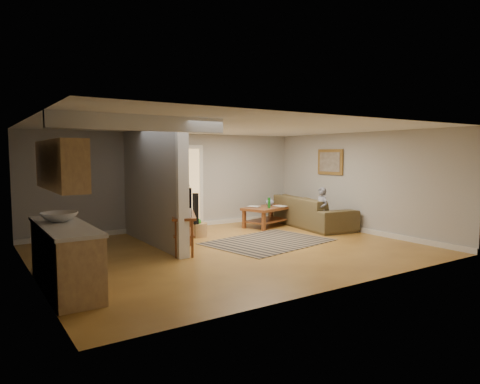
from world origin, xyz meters
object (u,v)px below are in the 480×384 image
Objects in this scene: child at (321,233)px; coffee_table at (268,211)px; speaker_right at (196,216)px; toddler at (175,240)px; sofa at (310,226)px; toy_basket at (197,229)px; tv_console at (184,218)px; speaker_left at (169,222)px.

coffee_table is at bearing -154.63° from child.
toddler is at bearing 173.08° from speaker_right.
coffee_table reaches higher than sofa.
speaker_right is 0.39m from toy_basket.
tv_console reaches higher than toddler.
toddler is (-0.51, 0.04, -0.53)m from speaker_right.
speaker_left is 2.14× the size of toy_basket.
speaker_left is at bearing 98.76° from toddler.
speaker_right is 0.93× the size of child.
sofa is 2.16× the size of tv_console.
toy_basket is (0.96, 1.29, -0.51)m from tv_console.
coffee_table is 3.58m from tv_console.
toddler is at bearing 98.33° from tv_console.
speaker_left is at bearing -93.03° from child.
sofa is at bearing 36.65° from tv_console.
child is at bearing 160.93° from sofa.
speaker_right is at bearing -105.51° from child.
tv_console is 1.22× the size of speaker_right.
tv_console is 1.55× the size of toddler.
speaker_right is (0.91, 0.54, -0.00)m from speaker_left.
toy_basket reaches higher than toddler.
speaker_right is (-3.39, 0.22, 0.53)m from sofa.
child reaches higher than toddler.
toy_basket is at bearing -174.41° from coffee_table.
coffee_table is 3.14× the size of toy_basket.
coffee_table is at bearing 8.77° from speaker_left.
child is (3.83, -0.59, -0.53)m from speaker_left.
coffee_table is (-1.00, 0.59, 0.42)m from sofa.
child is (0.54, -1.50, -0.42)m from coffee_table.
tv_console is at bearing -129.36° from speaker_right.
speaker_left reaches higher than coffee_table.
child is 3.63m from toddler.
tv_console is 1.41m from toddler.
toy_basket is 0.43× the size of child.
sofa is at bearing 158.57° from child.
toy_basket is (0.10, 0.14, -0.35)m from speaker_right.
speaker_left is (-3.30, -0.91, 0.11)m from coffee_table.
speaker_right is at bearing 24.06° from speaker_left.
child is at bearing -15.46° from speaker_left.
tv_console is at bearing -154.91° from coffee_table.
tv_console is at bearing 117.24° from toddler.
speaker_left reaches higher than speaker_right.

